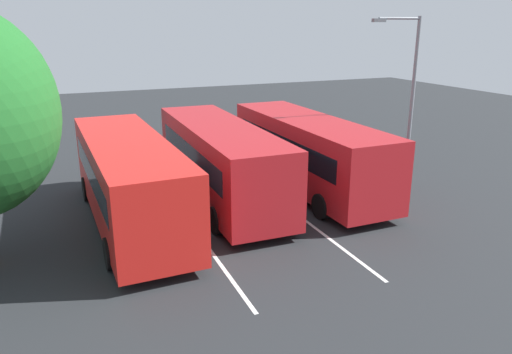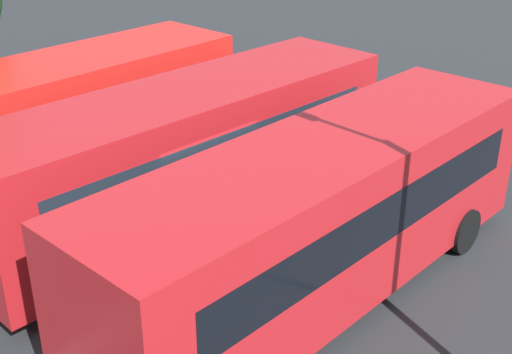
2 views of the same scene
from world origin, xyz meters
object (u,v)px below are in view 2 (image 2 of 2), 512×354
object	(u,v)px
bus_center_right	(51,121)
bus_center_left	(190,150)
bus_far_left	(324,213)
pedestrian	(348,99)

from	to	relation	value
bus_center_right	bus_center_left	bearing A→B (deg)	-74.36
bus_far_left	bus_center_right	world-z (taller)	same
bus_center_left	pedestrian	xyz separation A→B (m)	(6.50, 0.59, -0.63)
bus_center_right	pedestrian	bearing A→B (deg)	-23.20
bus_center_right	pedestrian	distance (m)	8.25
bus_far_left	bus_center_left	bearing A→B (deg)	86.33
bus_far_left	bus_center_right	size ratio (longest dim) A/B	1.00
bus_far_left	bus_center_left	xyz separation A→B (m)	(0.23, 3.83, 0.00)
bus_center_right	pedestrian	xyz separation A→B (m)	(7.61, -3.13, -0.63)
pedestrian	bus_far_left	bearing A→B (deg)	44.11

